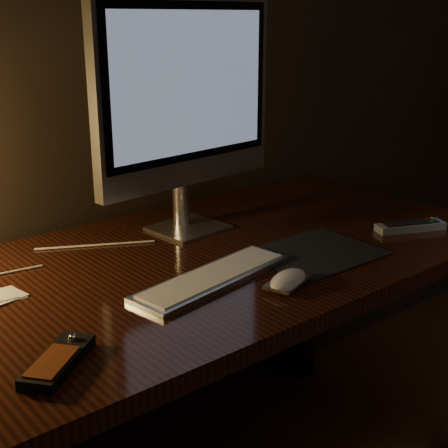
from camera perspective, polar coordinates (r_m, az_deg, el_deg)
desk at (r=1.52m, az=-4.85°, el=-7.05°), size 1.60×0.75×0.75m
monitor at (r=1.53m, az=-3.39°, el=11.29°), size 0.53×0.17×0.56m
keyboard at (r=1.30m, az=-0.98°, el=-4.86°), size 0.40×0.17×0.01m
mousepad at (r=1.46m, az=8.30°, el=-2.62°), size 0.29×0.23×0.00m
mouse at (r=1.28m, az=5.89°, el=-5.27°), size 0.12×0.09×0.02m
media_remote at (r=1.03m, az=-14.92°, el=-11.96°), size 0.16×0.14×0.03m
tv_remote at (r=1.67m, az=16.68°, el=-0.19°), size 0.19×0.12×0.02m
cable at (r=1.44m, az=-16.57°, el=-3.43°), size 0.55×0.20×0.01m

